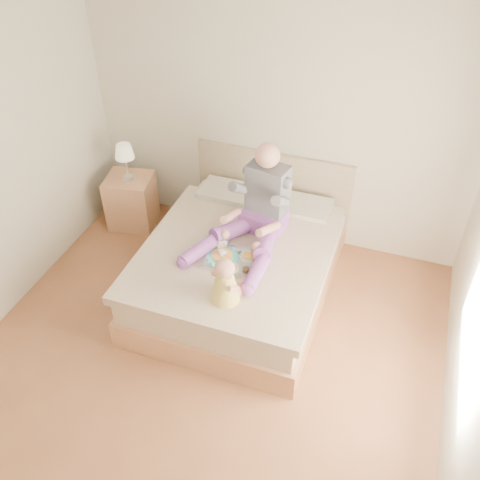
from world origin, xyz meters
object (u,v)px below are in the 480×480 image
(adult, at_px, (257,212))
(baby, at_px, (226,283))
(nightstand, at_px, (132,201))
(tray, at_px, (232,258))
(bed, at_px, (242,262))

(adult, bearing_deg, baby, -77.14)
(nightstand, distance_m, baby, 2.20)
(tray, relative_size, baby, 1.19)
(bed, xyz_separation_m, baby, (0.13, -0.77, 0.46))
(tray, bearing_deg, nightstand, 147.56)
(adult, height_order, tray, adult)
(adult, distance_m, tray, 0.49)
(adult, xyz_separation_m, baby, (0.02, -0.88, -0.10))
(bed, xyz_separation_m, adult, (0.10, 0.10, 0.57))
(bed, relative_size, nightstand, 3.59)
(adult, bearing_deg, nightstand, 175.00)
(nightstand, bearing_deg, bed, -31.18)
(bed, relative_size, adult, 1.84)
(baby, bearing_deg, nightstand, 175.08)
(bed, height_order, baby, baby)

